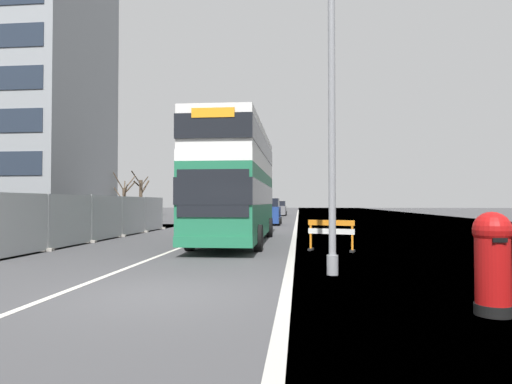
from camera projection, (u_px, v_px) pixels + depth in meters
The scene contains 12 objects.
ground at pixel (190, 297), 8.61m from camera, with size 140.00×280.00×0.10m.
double_decker_bus at pixel (237, 183), 19.85m from camera, with size 2.95×11.60×5.10m.
lamppost_foreground at pixel (332, 121), 11.00m from camera, with size 0.29×0.70×8.26m.
red_pillar_postbox at pixel (492, 258), 7.04m from camera, with size 0.60×0.60×1.67m.
roadworks_barrier at pixel (331, 231), 16.22m from camera, with size 1.76×0.89×1.16m.
construction_site_fence at pixel (108, 218), 21.30m from camera, with size 0.44×17.20×2.20m.
car_oncoming_near at pixel (268, 212), 35.32m from camera, with size 2.07×3.91×2.15m.
car_receding_mid at pixel (229, 210), 42.83m from camera, with size 1.95×3.89×2.20m.
car_receding_far at pixel (270, 209), 51.76m from camera, with size 2.02×4.57×2.13m.
car_far_side at pixel (279, 209), 59.72m from camera, with size 2.08×4.31×2.01m.
bare_tree_far_verge_near at pixel (141, 196), 51.69m from camera, with size 2.03×1.94×5.57m.
bare_tree_far_verge_mid at pixel (124, 199), 44.48m from camera, with size 2.33×3.31×4.88m.
Camera 1 is at (2.75, -8.37, 1.83)m, focal length 30.48 mm.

